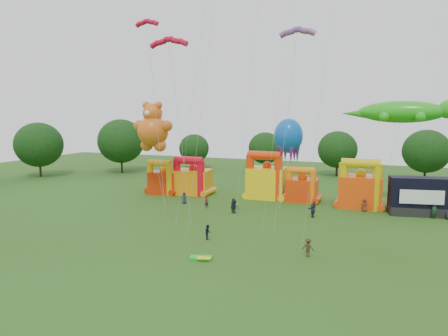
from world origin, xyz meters
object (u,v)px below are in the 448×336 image
(bouncy_castle_2, at_px, (266,180))
(teddy_bear_kite, at_px, (153,130))
(gecko_kite, at_px, (395,139))
(spectator_0, at_px, (184,198))
(bouncy_castle_0, at_px, (163,180))
(stage_trailer, at_px, (421,197))
(spectator_4, at_px, (314,206))
(octopus_kite, at_px, (288,144))

(bouncy_castle_2, bearing_deg, teddy_bear_kite, -155.17)
(gecko_kite, distance_m, spectator_0, 31.02)
(bouncy_castle_0, height_order, gecko_kite, gecko_kite)
(bouncy_castle_2, bearing_deg, stage_trailer, -7.27)
(stage_trailer, height_order, spectator_4, stage_trailer)
(teddy_bear_kite, height_order, gecko_kite, same)
(bouncy_castle_2, relative_size, gecko_kite, 0.50)
(bouncy_castle_0, relative_size, spectator_4, 3.77)
(octopus_kite, bearing_deg, bouncy_castle_0, -171.93)
(octopus_kite, height_order, spectator_4, octopus_kite)
(gecko_kite, height_order, spectator_4, gecko_kite)
(teddy_bear_kite, height_order, octopus_kite, teddy_bear_kite)
(spectator_0, relative_size, spectator_4, 1.11)
(octopus_kite, height_order, spectator_0, octopus_kite)
(stage_trailer, bearing_deg, octopus_kite, 170.87)
(spectator_0, bearing_deg, bouncy_castle_0, 119.41)
(bouncy_castle_2, bearing_deg, gecko_kite, 1.09)
(stage_trailer, bearing_deg, spectator_0, -170.32)
(bouncy_castle_2, distance_m, spectator_4, 10.81)
(gecko_kite, distance_m, spectator_4, 14.85)
(gecko_kite, xyz_separation_m, spectator_4, (-9.77, -6.73, -8.92))
(gecko_kite, xyz_separation_m, octopus_kite, (-15.01, -0.15, -1.11))
(octopus_kite, distance_m, spectator_0, 17.65)
(bouncy_castle_0, relative_size, octopus_kite, 0.46)
(teddy_bear_kite, xyz_separation_m, spectator_0, (5.58, -0.88, -9.84))
(spectator_4, bearing_deg, bouncy_castle_2, -93.46)
(spectator_0, height_order, spectator_4, spectator_0)
(bouncy_castle_2, xyz_separation_m, spectator_4, (8.47, -6.38, -2.09))
(teddy_bear_kite, bearing_deg, stage_trailer, 6.93)
(bouncy_castle_0, xyz_separation_m, bouncy_castle_2, (16.96, 2.67, 0.64))
(bouncy_castle_2, xyz_separation_m, gecko_kite, (18.25, 0.35, 6.83))
(gecko_kite, bearing_deg, spectator_0, -163.30)
(bouncy_castle_0, height_order, octopus_kite, octopus_kite)
(teddy_bear_kite, distance_m, spectator_4, 26.25)
(spectator_4, bearing_deg, teddy_bear_kite, -54.26)
(bouncy_castle_2, xyz_separation_m, stage_trailer, (21.64, -2.76, -0.44))
(stage_trailer, height_order, teddy_bear_kite, teddy_bear_kite)
(stage_trailer, relative_size, octopus_kite, 0.65)
(teddy_bear_kite, relative_size, spectator_4, 9.88)
(bouncy_castle_2, distance_m, teddy_bear_kite, 19.11)
(stage_trailer, bearing_deg, teddy_bear_kite, -173.07)
(bouncy_castle_2, bearing_deg, spectator_0, -141.31)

